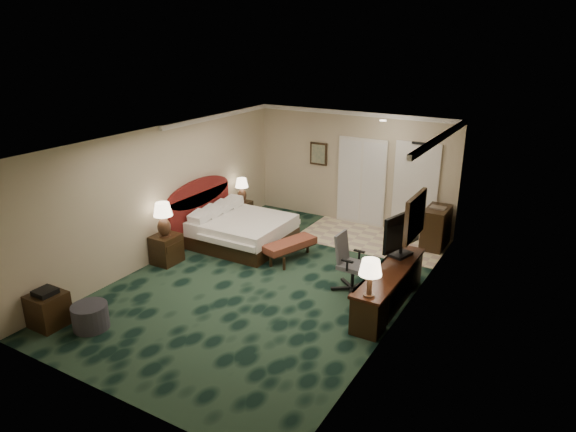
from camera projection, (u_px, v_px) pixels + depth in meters
The scene contains 26 objects.
floor at pixel (270, 281), 9.62m from camera, with size 5.00×7.50×0.00m, color black.
ceiling at pixel (268, 138), 8.70m from camera, with size 5.00×7.50×0.00m, color white.
wall_back at pixel (353, 168), 12.21m from camera, with size 5.00×0.00×2.70m, color tan.
wall_front at pixel (102, 304), 6.11m from camera, with size 5.00×0.00×2.70m, color tan.
wall_left at pixel (164, 193), 10.34m from camera, with size 0.00×7.50×2.70m, color tan.
wall_right at pixel (405, 240), 7.98m from camera, with size 0.00×7.50×2.70m, color tan.
crown_molding at pixel (268, 141), 8.72m from camera, with size 5.00×7.50×0.10m, color silver, non-canonical shape.
tile_patch at pixel (372, 239), 11.55m from camera, with size 3.20×1.70×0.01m, color tan.
headboard at pixel (200, 210), 11.35m from camera, with size 0.12×2.00×1.40m, color #4D0F12, non-canonical shape.
entry_door at pixel (415, 190), 11.56m from camera, with size 1.02×0.06×2.18m, color silver.
closet_doors at pixel (361, 182), 12.16m from camera, with size 1.20×0.06×2.10m, color silver.
wall_art at pixel (319, 154), 12.52m from camera, with size 0.45×0.06×0.55m, color #486056.
wall_mirror at pixel (415, 216), 8.42m from camera, with size 0.05×0.95×0.75m, color white.
bed at pixel (243, 231), 11.20m from camera, with size 1.88×1.75×0.60m, color white.
nightstand_near at pixel (166, 249), 10.31m from camera, with size 0.47×0.54×0.59m, color black.
nightstand_far at pixel (241, 213), 12.45m from camera, with size 0.43×0.50×0.54m, color black.
lamp_near at pixel (164, 220), 10.04m from camera, with size 0.37×0.37×0.70m, color black, non-canonical shape.
lamp_far at pixel (242, 190), 12.29m from camera, with size 0.31×0.31×0.59m, color black, non-canonical shape.
bed_bench at pixel (290, 250), 10.48m from camera, with size 0.41×1.18×0.40m, color maroon.
ottoman at pixel (90, 317), 8.04m from camera, with size 0.56×0.56×0.40m, color #29282F.
side_table at pixel (48, 310), 8.09m from camera, with size 0.51×0.51×0.55m, color black.
desk at pixel (389, 288), 8.63m from camera, with size 0.50×2.34×0.68m, color black.
tv at pixel (402, 234), 8.94m from camera, with size 0.09×1.03×0.80m, color black.
desk_lamp at pixel (370, 278), 7.58m from camera, with size 0.35×0.35×0.60m, color black, non-canonical shape.
desk_chair at pixel (353, 263), 9.11m from camera, with size 0.62×0.58×1.06m, color #464647, non-canonical shape.
minibar at pixel (436, 228), 11.02m from camera, with size 0.46×0.84×0.88m, color black.
Camera 1 is at (4.63, -7.30, 4.40)m, focal length 32.00 mm.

